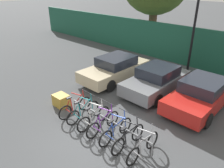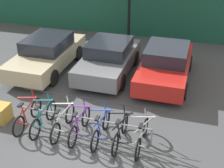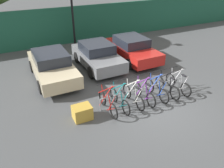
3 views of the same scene
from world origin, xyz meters
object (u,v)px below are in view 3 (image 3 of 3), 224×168
at_px(bicycle_silver, 178,84).
at_px(car_red, 132,49).
at_px(bicycle_purple, 144,93).
at_px(car_grey, 97,55).
at_px(bicycle_red, 108,103).
at_px(bicycle_blue, 157,90).
at_px(bicycle_white, 133,96).
at_px(bicycle_black, 167,87).
at_px(cargo_crate, 82,112).
at_px(car_beige, 52,66).
at_px(lamp_post, 72,3).
at_px(bike_rack, 144,89).
at_px(bicycle_teal, 120,100).

height_order(bicycle_silver, car_red, car_red).
bearing_deg(bicycle_purple, car_grey, 97.35).
bearing_deg(car_red, bicycle_silver, -90.55).
bearing_deg(bicycle_red, bicycle_blue, 0.49).
distance_m(bicycle_white, car_grey, 4.19).
distance_m(bicycle_white, bicycle_black, 1.78).
bearing_deg(cargo_crate, bicycle_silver, -0.07).
bearing_deg(bicycle_blue, bicycle_red, -179.66).
xyz_separation_m(car_beige, lamp_post, (2.50, 4.07, 2.29)).
distance_m(bicycle_black, bicycle_silver, 0.63).
xyz_separation_m(bike_rack, bicycle_black, (1.17, -0.15, -0.11)).
relative_size(bicycle_blue, cargo_crate, 2.44).
distance_m(bicycle_red, bicycle_blue, 2.38).
bearing_deg(car_beige, cargo_crate, -86.99).
relative_size(bicycle_black, car_beige, 0.39).
xyz_separation_m(bicycle_red, cargo_crate, (-1.07, 0.01, -0.10)).
bearing_deg(bicycle_black, car_grey, 109.07).
xyz_separation_m(bicycle_silver, lamp_post, (-2.37, 7.97, 2.61)).
xyz_separation_m(bicycle_teal, car_beige, (-1.81, 3.90, 0.31)).
bearing_deg(bicycle_blue, car_grey, 104.38).
distance_m(bike_rack, bicycle_black, 1.18).
bearing_deg(bicycle_white, car_beige, 119.47).
height_order(bicycle_blue, cargo_crate, bicycle_blue).
relative_size(bike_rack, car_beige, 0.95).
height_order(bicycle_teal, bicycle_black, same).
height_order(bike_rack, cargo_crate, bike_rack).
bearing_deg(bicycle_silver, bike_rack, 176.25).
relative_size(bicycle_teal, bicycle_white, 1.00).
relative_size(bicycle_red, bicycle_white, 1.00).
xyz_separation_m(bicycle_red, bicycle_blue, (2.38, 0.00, 0.00)).
bearing_deg(bicycle_white, car_red, 57.30).
bearing_deg(car_grey, bicycle_silver, -61.60).
bearing_deg(bike_rack, bicycle_teal, -173.28).
bearing_deg(bicycle_purple, bicycle_white, -177.88).
xyz_separation_m(bicycle_red, bicycle_silver, (3.59, 0.00, 0.00)).
height_order(bicycle_teal, bicycle_white, same).
height_order(bicycle_teal, bicycle_purple, same).
bearing_deg(car_red, lamp_post, 122.94).
distance_m(car_red, cargo_crate, 6.36).
height_order(bicycle_blue, car_beige, car_beige).
bearing_deg(bicycle_teal, bicycle_blue, 0.25).
xyz_separation_m(bicycle_teal, bicycle_purple, (1.18, 0.00, 0.00)).
xyz_separation_m(bicycle_red, car_grey, (1.34, 4.17, 0.31)).
xyz_separation_m(bicycle_red, car_red, (3.63, 4.26, 0.31)).
bearing_deg(bicycle_silver, lamp_post, 107.52).
relative_size(car_beige, cargo_crate, 6.21).
distance_m(bike_rack, bicycle_purple, 0.20).
distance_m(bicycle_red, car_beige, 4.12).
xyz_separation_m(bicycle_red, lamp_post, (1.22, 7.97, 2.61)).
relative_size(car_beige, lamp_post, 0.82).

